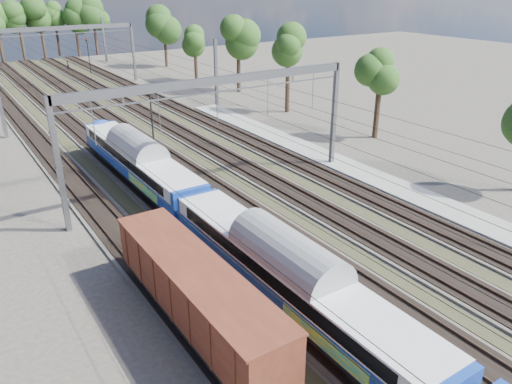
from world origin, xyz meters
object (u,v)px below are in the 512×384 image
emu_train (293,271)px  signal_near (151,112)px  freight_boxcar (196,292)px  worker (68,66)px  signal_far (88,52)px

emu_train → signal_near: (3.93, 26.76, 1.63)m
freight_boxcar → signal_near: signal_near is taller
freight_boxcar → worker: bearing=79.9°
freight_boxcar → worker: size_ratio=7.24×
emu_train → worker: size_ratio=33.23×
worker → emu_train: bearing=-178.9°
emu_train → freight_boxcar: (-4.50, 1.52, -0.38)m
freight_boxcar → signal_near: (8.43, 25.24, 2.01)m
signal_near → emu_train: bearing=-103.3°
freight_boxcar → emu_train: bearing=-18.6°
freight_boxcar → signal_far: signal_far is taller
worker → signal_near: size_ratio=0.28×
signal_near → signal_far: (7.67, 46.41, -0.27)m
emu_train → signal_near: size_ratio=9.33×
worker → signal_near: bearing=-178.0°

